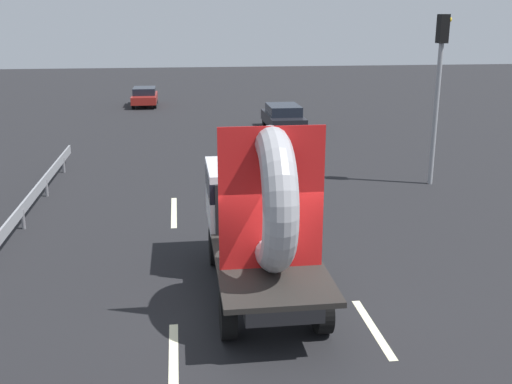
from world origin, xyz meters
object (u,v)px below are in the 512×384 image
distant_sedan (283,117)px  traffic_light (439,76)px  oncoming_car (145,96)px  flatbed_truck (260,209)px

distant_sedan → traffic_light: size_ratio=0.71×
traffic_light → oncoming_car: 23.19m
traffic_light → oncoming_car: (-10.62, 20.39, -3.04)m
traffic_light → oncoming_car: traffic_light is taller
distant_sedan → oncoming_car: (-7.34, 9.78, -0.07)m
flatbed_truck → traffic_light: size_ratio=0.97×
traffic_light → oncoming_car: size_ratio=1.55×
flatbed_truck → distant_sedan: flatbed_truck is taller
flatbed_truck → distant_sedan: bearing=78.5°
oncoming_car → distant_sedan: bearing=-53.1°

